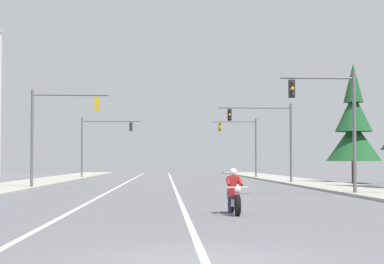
% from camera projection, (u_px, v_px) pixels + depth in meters
% --- Properties ---
extents(ground_plane, '(400.00, 400.00, 0.00)m').
position_uv_depth(ground_plane, '(200.00, 260.00, 11.61)').
color(ground_plane, '#5B5B60').
extents(lane_stripe_center, '(0.16, 100.00, 0.01)m').
position_uv_depth(lane_stripe_center, '(172.00, 182.00, 56.53)').
color(lane_stripe_center, beige).
rests_on(lane_stripe_center, ground).
extents(lane_stripe_left, '(0.16, 100.00, 0.01)m').
position_uv_depth(lane_stripe_left, '(126.00, 182.00, 56.38)').
color(lane_stripe_left, beige).
rests_on(lane_stripe_left, ground).
extents(sidewalk_kerb_right, '(4.40, 110.00, 0.14)m').
position_uv_depth(sidewalk_kerb_right, '(313.00, 183.00, 51.97)').
color(sidewalk_kerb_right, '#9E998E').
rests_on(sidewalk_kerb_right, ground).
extents(sidewalk_kerb_left, '(4.40, 110.00, 0.14)m').
position_uv_depth(sidewalk_kerb_left, '(29.00, 184.00, 51.11)').
color(sidewalk_kerb_left, '#9E998E').
rests_on(sidewalk_kerb_left, ground).
extents(motorcycle_with_rider, '(0.70, 2.19, 1.46)m').
position_uv_depth(motorcycle_with_rider, '(234.00, 196.00, 21.92)').
color(motorcycle_with_rider, black).
rests_on(motorcycle_with_rider, ground).
extents(traffic_signal_near_right, '(3.80, 0.41, 6.20)m').
position_uv_depth(traffic_signal_near_right, '(334.00, 114.00, 34.38)').
color(traffic_signal_near_right, '#56565B').
rests_on(traffic_signal_near_right, ground).
extents(traffic_signal_near_left, '(4.80, 0.40, 6.20)m').
position_uv_depth(traffic_signal_near_left, '(54.00, 123.00, 43.02)').
color(traffic_signal_near_left, '#56565B').
rests_on(traffic_signal_near_left, ground).
extents(traffic_signal_mid_right, '(5.68, 0.37, 6.20)m').
position_uv_depth(traffic_signal_mid_right, '(270.00, 130.00, 53.19)').
color(traffic_signal_mid_right, '#56565B').
rests_on(traffic_signal_mid_right, ground).
extents(traffic_signal_mid_left, '(5.99, 0.50, 6.20)m').
position_uv_depth(traffic_signal_mid_left, '(99.00, 138.00, 70.69)').
color(traffic_signal_mid_left, '#56565B').
rests_on(traffic_signal_mid_left, ground).
extents(traffic_signal_far_right, '(4.47, 0.37, 6.20)m').
position_uv_depth(traffic_signal_far_right, '(244.00, 139.00, 71.35)').
color(traffic_signal_far_right, '#56565B').
rests_on(traffic_signal_far_right, ground).
extents(conifer_tree_right_verge_far, '(4.27, 4.27, 9.40)m').
position_uv_depth(conifer_tree_right_verge_far, '(354.00, 128.00, 53.87)').
color(conifer_tree_right_verge_far, '#4C3828').
rests_on(conifer_tree_right_verge_far, ground).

